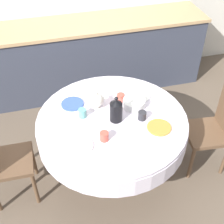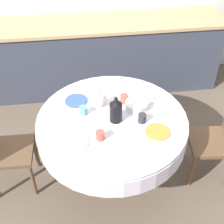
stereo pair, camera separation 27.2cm
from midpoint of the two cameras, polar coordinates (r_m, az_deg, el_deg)
ground_plane at (r=3.33m, az=-2.38°, el=-11.08°), size 12.00×12.00×0.00m
kitchen_counter at (r=4.19m, az=-7.52°, el=9.83°), size 3.24×0.64×0.96m
dining_table at (r=2.86m, az=-2.73°, el=-3.20°), size 1.36×1.36×0.76m
chair_left at (r=3.17m, az=16.09°, el=-2.56°), size 0.44×0.44×0.95m
plate_near_left at (r=2.55m, az=-8.88°, el=-6.31°), size 0.21×0.21×0.01m
cup_near_left at (r=2.56m, az=-4.48°, el=-4.59°), size 0.07×0.07×0.08m
plate_near_right at (r=2.69m, az=5.77°, el=-2.96°), size 0.21×0.21×0.01m
cup_near_right at (r=2.74m, az=2.72°, el=-0.77°), size 0.07×0.07×0.08m
plate_far_left at (r=2.96m, az=-9.87°, el=1.37°), size 0.21×0.21×0.01m
cup_far_left at (r=2.79m, az=-8.22°, el=-0.32°), size 0.07×0.07×0.08m
plate_far_right at (r=3.02m, az=2.49°, el=2.91°), size 0.21×0.21×0.01m
cup_far_right at (r=2.94m, az=-1.05°, el=2.52°), size 0.07×0.07×0.08m
coffee_carafe at (r=2.69m, az=-2.14°, el=0.20°), size 0.11×0.11×0.26m
teapot at (r=2.86m, az=-5.56°, el=2.05°), size 0.18×0.13×0.17m
fruit_bowl at (r=2.88m, az=1.36°, el=1.52°), size 0.21×0.21×0.07m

